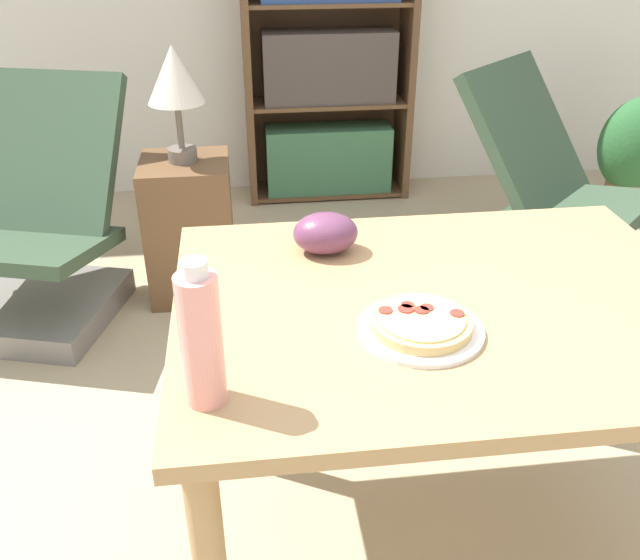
% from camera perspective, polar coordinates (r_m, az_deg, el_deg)
% --- Properties ---
extents(dining_table, '(1.13, 0.84, 0.72)m').
position_cam_1_polar(dining_table, '(1.49, 10.21, -4.84)').
color(dining_table, tan).
rests_on(dining_table, ground_plane).
extents(pizza_on_plate, '(0.24, 0.24, 0.04)m').
position_cam_1_polar(pizza_on_plate, '(1.31, 8.49, -3.78)').
color(pizza_on_plate, white).
rests_on(pizza_on_plate, dining_table).
extents(grape_bunch, '(0.15, 0.12, 0.10)m').
position_cam_1_polar(grape_bunch, '(1.57, 0.46, 3.98)').
color(grape_bunch, '#6B3856').
rests_on(grape_bunch, dining_table).
extents(drink_bottle, '(0.07, 0.07, 0.26)m').
position_cam_1_polar(drink_bottle, '(1.09, -9.97, -4.85)').
color(drink_bottle, pink).
rests_on(drink_bottle, dining_table).
extents(lounge_chair_near, '(0.73, 0.89, 0.88)m').
position_cam_1_polar(lounge_chair_near, '(2.78, -22.60, 2.44)').
color(lounge_chair_near, slate).
rests_on(lounge_chair_near, ground_plane).
extents(lounge_chair_far, '(0.88, 0.94, 0.88)m').
position_cam_1_polar(lounge_chair_far, '(2.97, 18.95, 4.85)').
color(lounge_chair_far, slate).
rests_on(lounge_chair_far, ground_plane).
extents(bookshelf, '(0.86, 0.30, 1.51)m').
position_cam_1_polar(bookshelf, '(3.63, 0.69, 17.86)').
color(bookshelf, brown).
rests_on(bookshelf, ground_plane).
extents(side_table, '(0.34, 0.34, 0.57)m').
position_cam_1_polar(side_table, '(2.78, -10.87, 4.28)').
color(side_table, brown).
rests_on(side_table, ground_plane).
extents(table_lamp, '(0.21, 0.21, 0.43)m').
position_cam_1_polar(table_lamp, '(2.59, -12.13, 16.14)').
color(table_lamp, '#665B51').
rests_on(table_lamp, side_table).
extents(potted_plant_floor, '(0.42, 0.36, 0.63)m').
position_cam_1_polar(potted_plant_floor, '(3.75, 25.32, 9.54)').
color(potted_plant_floor, '#8E5B42').
rests_on(potted_plant_floor, ground_plane).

